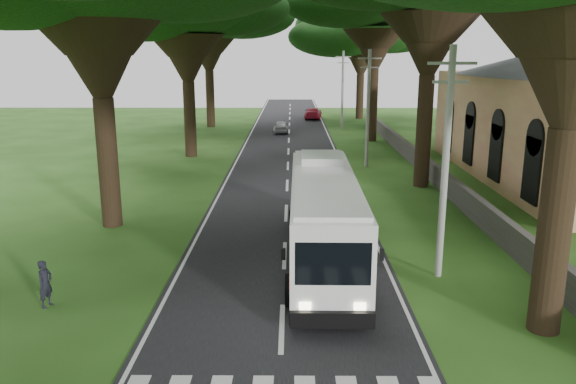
{
  "coord_description": "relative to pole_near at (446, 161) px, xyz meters",
  "views": [
    {
      "loc": [
        0.28,
        -12.75,
        7.7
      ],
      "look_at": [
        0.12,
        9.53,
        2.2
      ],
      "focal_mm": 35.0,
      "sensor_mm": 36.0,
      "label": 1
    }
  ],
  "objects": [
    {
      "name": "road",
      "position": [
        -5.5,
        19.0,
        -4.17
      ],
      "size": [
        8.0,
        120.0,
        0.04
      ],
      "primitive_type": "cube",
      "color": "black",
      "rests_on": "ground"
    },
    {
      "name": "tree_r_far",
      "position": [
        3.0,
        50.0,
        6.52
      ],
      "size": [
        15.82,
        15.82,
        14.12
      ],
      "color": "black",
      "rests_on": "ground"
    },
    {
      "name": "property_wall",
      "position": [
        3.5,
        18.0,
        -3.58
      ],
      "size": [
        0.35,
        50.0,
        1.2
      ],
      "primitive_type": "cube",
      "color": "#383533",
      "rests_on": "ground"
    },
    {
      "name": "tree_l_far",
      "position": [
        -14.0,
        42.0,
        7.89
      ],
      "size": [
        15.24,
        15.24,
        15.41
      ],
      "color": "black",
      "rests_on": "ground"
    },
    {
      "name": "pole_near",
      "position": [
        0.0,
        0.0,
        0.0
      ],
      "size": [
        1.6,
        0.24,
        8.0
      ],
      "color": "gray",
      "rests_on": "ground"
    },
    {
      "name": "ground",
      "position": [
        -5.5,
        -6.0,
        -4.18
      ],
      "size": [
        140.0,
        140.0,
        0.0
      ],
      "primitive_type": "plane",
      "color": "#264814",
      "rests_on": "ground"
    },
    {
      "name": "pole_far",
      "position": [
        0.0,
        40.0,
        0.0
      ],
      "size": [
        1.6,
        0.24,
        8.0
      ],
      "color": "gray",
      "rests_on": "ground"
    },
    {
      "name": "coach_bus",
      "position": [
        -4.03,
        1.36,
        -2.37
      ],
      "size": [
        2.8,
        11.46,
        3.37
      ],
      "rotation": [
        0.0,
        0.0,
        -0.01
      ],
      "color": "white",
      "rests_on": "ground"
    },
    {
      "name": "pedestrian",
      "position": [
        -12.88,
        -2.58,
        -3.42
      ],
      "size": [
        0.51,
        0.63,
        1.52
      ],
      "primitive_type": "imported",
      "rotation": [
        0.0,
        0.0,
        1.28
      ],
      "color": "black",
      "rests_on": "ground"
    },
    {
      "name": "tree_l_midb",
      "position": [
        -13.0,
        24.0,
        7.18
      ],
      "size": [
        12.7,
        12.7,
        14.25
      ],
      "color": "black",
      "rests_on": "ground"
    },
    {
      "name": "distant_car_a",
      "position": [
        -6.3,
        37.0,
        -3.54
      ],
      "size": [
        1.47,
        3.59,
        1.22
      ],
      "primitive_type": "imported",
      "rotation": [
        0.0,
        0.0,
        3.13
      ],
      "color": "#ADAEB2",
      "rests_on": "road"
    },
    {
      "name": "pole_mid",
      "position": [
        0.0,
        20.0,
        0.0
      ],
      "size": [
        1.6,
        0.24,
        8.0
      ],
      "color": "gray",
      "rests_on": "ground"
    },
    {
      "name": "distant_car_c",
      "position": [
        -2.66,
        49.42,
        -3.47
      ],
      "size": [
        2.34,
        4.86,
        1.36
      ],
      "primitive_type": "imported",
      "rotation": [
        0.0,
        0.0,
        3.05
      ],
      "color": "maroon",
      "rests_on": "road"
    }
  ]
}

